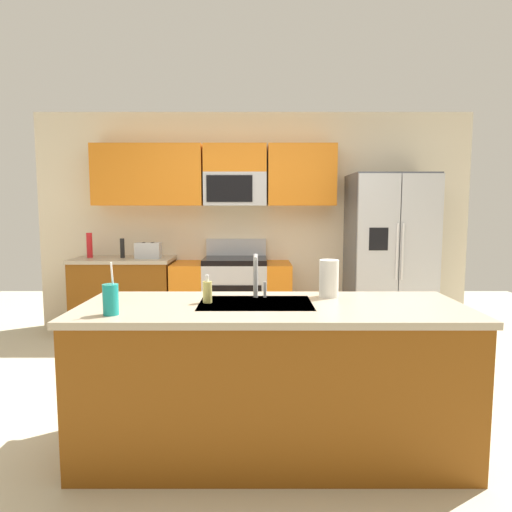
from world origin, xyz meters
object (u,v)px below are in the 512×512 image
object	(u,v)px
refrigerator	(388,256)
bottle_red	(89,245)
toaster	(147,250)
pepper_mill	(121,248)
sink_faucet	(256,272)
soap_dispenser	(207,292)
paper_towel_roll	(328,278)
drink_cup_teal	(110,299)
range_oven	(231,297)

from	to	relation	value
refrigerator	bottle_red	bearing A→B (deg)	178.50
toaster	pepper_mill	xyz separation A→B (m)	(-0.31, 0.05, 0.02)
toaster	sink_faucet	bearing A→B (deg)	-61.44
pepper_mill	soap_dispenser	distance (m)	2.75
paper_towel_roll	sink_faucet	bearing A→B (deg)	-174.20
drink_cup_teal	pepper_mill	bearing A→B (deg)	105.42
toaster	bottle_red	xyz separation A→B (m)	(-0.69, 0.07, 0.05)
toaster	bottle_red	bearing A→B (deg)	174.18
drink_cup_teal	range_oven	bearing A→B (deg)	79.72
toaster	soap_dispenser	size ratio (longest dim) A/B	1.65
refrigerator	bottle_red	distance (m)	3.44
pepper_mill	bottle_red	bearing A→B (deg)	176.90
refrigerator	soap_dispenser	world-z (taller)	refrigerator
range_oven	soap_dispenser	distance (m)	2.51
sink_faucet	paper_towel_roll	distance (m)	0.47
refrigerator	bottle_red	world-z (taller)	refrigerator
range_oven	bottle_red	bearing A→B (deg)	179.36
refrigerator	toaster	world-z (taller)	refrigerator
range_oven	toaster	distance (m)	1.10
sink_faucet	range_oven	bearing A→B (deg)	96.92
bottle_red	drink_cup_teal	distance (m)	3.01
pepper_mill	sink_faucet	size ratio (longest dim) A/B	0.79
toaster	pepper_mill	world-z (taller)	pepper_mill
drink_cup_teal	bottle_red	bearing A→B (deg)	112.41
bottle_red	soap_dispenser	size ratio (longest dim) A/B	1.69
toaster	pepper_mill	size ratio (longest dim) A/B	1.25
pepper_mill	drink_cup_teal	bearing A→B (deg)	-74.58
pepper_mill	paper_towel_roll	size ratio (longest dim) A/B	0.93
pepper_mill	bottle_red	xyz separation A→B (m)	(-0.39, 0.02, 0.03)
range_oven	drink_cup_teal	bearing A→B (deg)	-100.28
range_oven	drink_cup_teal	xyz separation A→B (m)	(-0.50, -2.76, 0.54)
toaster	paper_towel_roll	xyz separation A→B (m)	(1.70, -2.22, 0.03)
range_oven	refrigerator	size ratio (longest dim) A/B	0.74
range_oven	pepper_mill	xyz separation A→B (m)	(-1.26, -0.00, 0.57)
drink_cup_teal	paper_towel_roll	xyz separation A→B (m)	(1.25, 0.49, 0.04)
bottle_red	refrigerator	bearing A→B (deg)	-1.50
soap_dispenser	drink_cup_teal	bearing A→B (deg)	-147.67
range_oven	sink_faucet	world-z (taller)	sink_faucet
bottle_red	drink_cup_teal	world-z (taller)	bottle_red
bottle_red	drink_cup_teal	xyz separation A→B (m)	(1.15, -2.78, -0.06)
refrigerator	pepper_mill	bearing A→B (deg)	178.70
bottle_red	sink_faucet	xyz separation A→B (m)	(1.93, -2.34, 0.02)
paper_towel_roll	pepper_mill	bearing A→B (deg)	131.54
paper_towel_roll	toaster	bearing A→B (deg)	127.46
bottle_red	drink_cup_teal	bearing A→B (deg)	-67.59
pepper_mill	bottle_red	size ratio (longest dim) A/B	0.78
sink_faucet	soap_dispenser	distance (m)	0.34
refrigerator	range_oven	bearing A→B (deg)	177.70
range_oven	soap_dispenser	bearing A→B (deg)	-90.36
refrigerator	sink_faucet	xyz separation A→B (m)	(-1.51, -2.25, 0.14)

